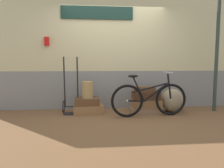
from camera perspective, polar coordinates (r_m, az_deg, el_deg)
ground at (r=4.48m, az=1.35°, el=-9.18°), size 8.50×5.20×0.06m
station_building at (r=5.18m, az=0.37°, el=9.46°), size 6.50×0.74×2.91m
suitcase_0 at (r=4.70m, az=-6.60°, el=-6.92°), size 0.69×0.48×0.19m
suitcase_1 at (r=4.66m, az=-6.99°, el=-4.84°), size 0.56×0.43×0.16m
suitcase_2 at (r=4.86m, az=9.25°, el=-7.03°), size 0.69×0.48×0.11m
suitcase_3 at (r=4.79m, az=9.47°, el=-5.40°), size 0.65×0.40×0.19m
suitcase_4 at (r=4.78m, az=9.32°, el=-3.16°), size 0.60×0.39×0.18m
suitcase_5 at (r=4.74m, az=8.99°, el=-1.41°), size 0.48×0.34×0.11m
wicker_basket at (r=4.60m, az=-6.80°, el=-1.59°), size 0.24×0.24×0.37m
luggage_trolley at (r=4.73m, az=-11.27°, el=-4.40°), size 0.37×0.36×1.27m
burlap_sack at (r=4.97m, az=16.36°, el=-4.38°), size 0.50×0.43×0.54m
bicycle at (r=4.42m, az=10.32°, el=-4.19°), size 1.66×0.46×0.94m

